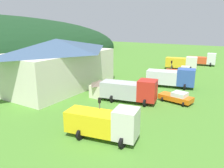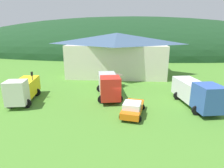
{
  "view_description": "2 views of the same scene",
  "coord_description": "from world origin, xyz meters",
  "px_view_note": "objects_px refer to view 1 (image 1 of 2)",
  "views": [
    {
      "loc": [
        -30.09,
        -11.41,
        11.11
      ],
      "look_at": [
        -0.97,
        6.41,
        1.93
      ],
      "focal_mm": 35.66,
      "sensor_mm": 36.0,
      "label": 1
    },
    {
      "loc": [
        0.44,
        -23.54,
        9.36
      ],
      "look_at": [
        -1.73,
        3.42,
        1.67
      ],
      "focal_mm": 30.82,
      "sensor_mm": 36.0,
      "label": 2
    }
  ],
  "objects_px": {
    "play_shed_cream": "(100,88)",
    "crane_truck_red": "(131,90)",
    "flatbed_truck_yellow": "(105,122)",
    "box_truck_blue": "(172,77)",
    "depot_building": "(57,63)",
    "heavy_rig_white": "(204,59)",
    "heavy_rig_striped": "(182,62)",
    "light_truck_cream": "(179,72)",
    "traffic_light_west": "(100,111)",
    "traffic_cone_near_pickup": "(160,85)",
    "traffic_light_east": "(171,68)",
    "service_pickup_orange": "(177,97)"
  },
  "relations": [
    {
      "from": "depot_building",
      "to": "heavy_rig_white",
      "type": "relative_size",
      "value": 2.84
    },
    {
      "from": "heavy_rig_white",
      "to": "play_shed_cream",
      "type": "bearing_deg",
      "value": -108.77
    },
    {
      "from": "crane_truck_red",
      "to": "flatbed_truck_yellow",
      "type": "bearing_deg",
      "value": -86.59
    },
    {
      "from": "flatbed_truck_yellow",
      "to": "traffic_cone_near_pickup",
      "type": "xyz_separation_m",
      "value": [
        22.32,
        2.21,
        -1.76
      ]
    },
    {
      "from": "play_shed_cream",
      "to": "traffic_cone_near_pickup",
      "type": "height_order",
      "value": "play_shed_cream"
    },
    {
      "from": "traffic_light_east",
      "to": "traffic_cone_near_pickup",
      "type": "height_order",
      "value": "traffic_light_east"
    },
    {
      "from": "heavy_rig_striped",
      "to": "traffic_light_east",
      "type": "relative_size",
      "value": 1.98
    },
    {
      "from": "play_shed_cream",
      "to": "box_truck_blue",
      "type": "distance_m",
      "value": 13.99
    },
    {
      "from": "heavy_rig_striped",
      "to": "heavy_rig_white",
      "type": "bearing_deg",
      "value": 58.6
    },
    {
      "from": "light_truck_cream",
      "to": "play_shed_cream",
      "type": "bearing_deg",
      "value": -120.83
    },
    {
      "from": "service_pickup_orange",
      "to": "traffic_cone_near_pickup",
      "type": "relative_size",
      "value": 8.49
    },
    {
      "from": "crane_truck_red",
      "to": "traffic_cone_near_pickup",
      "type": "bearing_deg",
      "value": 76.55
    },
    {
      "from": "light_truck_cream",
      "to": "heavy_rig_white",
      "type": "bearing_deg",
      "value": 73.87
    },
    {
      "from": "box_truck_blue",
      "to": "traffic_light_east",
      "type": "relative_size",
      "value": 2.22
    },
    {
      "from": "traffic_cone_near_pickup",
      "to": "heavy_rig_striped",
      "type": "bearing_deg",
      "value": 1.74
    },
    {
      "from": "heavy_rig_white",
      "to": "traffic_light_west",
      "type": "bearing_deg",
      "value": -97.84
    },
    {
      "from": "play_shed_cream",
      "to": "traffic_light_east",
      "type": "height_order",
      "value": "traffic_light_east"
    },
    {
      "from": "play_shed_cream",
      "to": "service_pickup_orange",
      "type": "distance_m",
      "value": 11.75
    },
    {
      "from": "heavy_rig_striped",
      "to": "traffic_cone_near_pickup",
      "type": "distance_m",
      "value": 17.52
    },
    {
      "from": "light_truck_cream",
      "to": "heavy_rig_striped",
      "type": "relative_size",
      "value": 0.65
    },
    {
      "from": "depot_building",
      "to": "box_truck_blue",
      "type": "height_order",
      "value": "depot_building"
    },
    {
      "from": "heavy_rig_striped",
      "to": "traffic_light_west",
      "type": "bearing_deg",
      "value": -97.32
    },
    {
      "from": "heavy_rig_striped",
      "to": "service_pickup_orange",
      "type": "bearing_deg",
      "value": -86.66
    },
    {
      "from": "service_pickup_orange",
      "to": "box_truck_blue",
      "type": "bearing_deg",
      "value": 122.0
    },
    {
      "from": "crane_truck_red",
      "to": "traffic_light_east",
      "type": "distance_m",
      "value": 16.9
    },
    {
      "from": "flatbed_truck_yellow",
      "to": "heavy_rig_white",
      "type": "height_order",
      "value": "heavy_rig_white"
    },
    {
      "from": "flatbed_truck_yellow",
      "to": "box_truck_blue",
      "type": "bearing_deg",
      "value": 79.65
    },
    {
      "from": "traffic_light_east",
      "to": "traffic_cone_near_pickup",
      "type": "relative_size",
      "value": 6.54
    },
    {
      "from": "flatbed_truck_yellow",
      "to": "box_truck_blue",
      "type": "xyz_separation_m",
      "value": [
        22.31,
        -0.01,
        0.1
      ]
    },
    {
      "from": "heavy_rig_striped",
      "to": "heavy_rig_white",
      "type": "distance_m",
      "value": 9.63
    },
    {
      "from": "traffic_cone_near_pickup",
      "to": "service_pickup_orange",
      "type": "bearing_deg",
      "value": -146.17
    },
    {
      "from": "play_shed_cream",
      "to": "heavy_rig_striped",
      "type": "height_order",
      "value": "heavy_rig_striped"
    },
    {
      "from": "box_truck_blue",
      "to": "service_pickup_orange",
      "type": "xyz_separation_m",
      "value": [
        -7.89,
        -3.08,
        -1.04
      ]
    },
    {
      "from": "traffic_cone_near_pickup",
      "to": "depot_building",
      "type": "bearing_deg",
      "value": 125.31
    },
    {
      "from": "play_shed_cream",
      "to": "heavy_rig_striped",
      "type": "distance_m",
      "value": 29.31
    },
    {
      "from": "crane_truck_red",
      "to": "heavy_rig_white",
      "type": "distance_m",
      "value": 37.72
    },
    {
      "from": "box_truck_blue",
      "to": "traffic_light_west",
      "type": "xyz_separation_m",
      "value": [
        -21.48,
        1.19,
        0.53
      ]
    },
    {
      "from": "crane_truck_red",
      "to": "light_truck_cream",
      "type": "relative_size",
      "value": 1.67
    },
    {
      "from": "box_truck_blue",
      "to": "traffic_light_east",
      "type": "bearing_deg",
      "value": 98.5
    },
    {
      "from": "heavy_rig_striped",
      "to": "flatbed_truck_yellow",
      "type": "bearing_deg",
      "value": -95.67
    },
    {
      "from": "play_shed_cream",
      "to": "crane_truck_red",
      "type": "xyz_separation_m",
      "value": [
        0.2,
        -5.34,
        0.46
      ]
    },
    {
      "from": "traffic_cone_near_pickup",
      "to": "crane_truck_red",
      "type": "bearing_deg",
      "value": 177.11
    },
    {
      "from": "traffic_light_west",
      "to": "crane_truck_red",
      "type": "bearing_deg",
      "value": 8.79
    },
    {
      "from": "light_truck_cream",
      "to": "heavy_rig_striped",
      "type": "distance_m",
      "value": 9.48
    },
    {
      "from": "crane_truck_red",
      "to": "traffic_cone_near_pickup",
      "type": "xyz_separation_m",
      "value": [
        11.19,
        -0.56,
        -1.84
      ]
    },
    {
      "from": "play_shed_cream",
      "to": "flatbed_truck_yellow",
      "type": "bearing_deg",
      "value": -143.41
    },
    {
      "from": "service_pickup_orange",
      "to": "traffic_cone_near_pickup",
      "type": "xyz_separation_m",
      "value": [
        7.9,
        5.3,
        -0.83
      ]
    },
    {
      "from": "play_shed_cream",
      "to": "traffic_cone_near_pickup",
      "type": "distance_m",
      "value": 12.9
    },
    {
      "from": "heavy_rig_white",
      "to": "traffic_cone_near_pickup",
      "type": "bearing_deg",
      "value": -102.01
    },
    {
      "from": "play_shed_cream",
      "to": "heavy_rig_white",
      "type": "relative_size",
      "value": 0.43
    }
  ]
}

